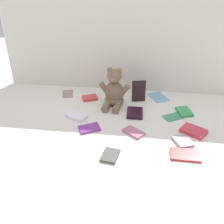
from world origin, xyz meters
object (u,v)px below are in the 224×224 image
at_px(book_case_3, 135,113).
at_px(book_case_8, 184,112).
at_px(book_case_6, 76,116).
at_px(book_case_7, 158,97).
at_px(book_case_5, 134,132).
at_px(book_case_10, 193,131).
at_px(book_case_12, 183,141).
at_px(book_case_1, 139,91).
at_px(book_case_11, 68,93).
at_px(book_case_4, 90,98).
at_px(book_case_2, 89,128).
at_px(teddy_bear, 114,91).
at_px(book_case_9, 173,117).
at_px(book_case_13, 185,155).
at_px(book_case_0, 110,155).

distance_m(book_case_3, book_case_8, 0.30).
xyz_separation_m(book_case_6, book_case_7, (0.48, 0.32, -0.01)).
relative_size(book_case_5, book_case_10, 0.89).
xyz_separation_m(book_case_3, book_case_5, (0.00, -0.20, -0.00)).
relative_size(book_case_3, book_case_12, 1.27).
relative_size(book_case_1, book_case_11, 1.23).
height_order(book_case_4, book_case_11, book_case_4).
bearing_deg(book_case_2, book_case_6, 14.17).
distance_m(teddy_bear, book_case_12, 0.54).
bearing_deg(book_case_8, book_case_4, 153.62).
xyz_separation_m(book_case_9, book_case_13, (0.03, -0.35, 0.00)).
xyz_separation_m(book_case_1, book_case_10, (0.31, -0.33, -0.06)).
relative_size(book_case_3, book_case_4, 1.29).
bearing_deg(book_case_4, book_case_3, 38.12).
bearing_deg(book_case_7, book_case_3, 30.86).
relative_size(book_case_1, book_case_9, 1.26).
height_order(book_case_6, book_case_11, book_case_6).
bearing_deg(book_case_10, book_case_2, -53.84).
height_order(book_case_3, book_case_4, same).
bearing_deg(book_case_1, book_case_13, -78.92).
bearing_deg(book_case_12, book_case_11, 123.57).
bearing_deg(book_case_5, teddy_bear, 62.15).
height_order(book_case_1, book_case_9, book_case_1).
xyz_separation_m(book_case_9, book_case_11, (-0.69, 0.22, -0.00)).
distance_m(book_case_10, book_case_11, 0.87).
bearing_deg(book_case_0, book_case_8, 58.95).
xyz_separation_m(book_case_4, book_case_8, (0.60, -0.10, -0.00)).
relative_size(book_case_5, book_case_8, 1.03).
relative_size(book_case_8, book_case_11, 0.95).
height_order(book_case_4, book_case_7, book_case_4).
bearing_deg(book_case_12, book_case_0, 179.84).
distance_m(book_case_6, book_case_8, 0.64).
relative_size(teddy_bear, book_case_7, 1.73).
xyz_separation_m(book_case_4, book_case_5, (0.31, -0.36, -0.00)).
distance_m(book_case_0, book_case_1, 0.59).
xyz_separation_m(book_case_4, book_case_9, (0.53, -0.16, -0.00)).
bearing_deg(book_case_3, book_case_8, 8.71).
distance_m(teddy_bear, book_case_10, 0.53).
xyz_separation_m(book_case_0, book_case_9, (0.32, 0.40, -0.00)).
relative_size(teddy_bear, book_case_0, 2.41).
bearing_deg(book_case_0, book_case_6, 135.92).
bearing_deg(book_case_3, book_case_9, -3.28).
bearing_deg(book_case_2, book_case_1, -61.83).
xyz_separation_m(teddy_bear, book_case_0, (0.04, -0.51, -0.08)).
distance_m(book_case_6, book_case_12, 0.62).
distance_m(teddy_bear, book_case_2, 0.33).
xyz_separation_m(book_case_2, book_case_3, (0.24, 0.19, 0.00)).
relative_size(book_case_2, book_case_13, 0.80).
relative_size(book_case_1, book_case_13, 1.00).
height_order(book_case_7, book_case_8, book_case_8).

